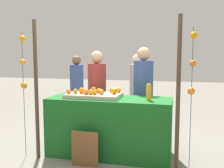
% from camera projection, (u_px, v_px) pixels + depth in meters
% --- Properties ---
extents(ground_plane, '(24.00, 24.00, 0.00)m').
position_uv_depth(ground_plane, '(110.00, 155.00, 4.11)').
color(ground_plane, gray).
extents(stall_counter, '(1.88, 0.70, 0.90)m').
position_uv_depth(stall_counter, '(110.00, 127.00, 4.06)').
color(stall_counter, '#196023').
rests_on(stall_counter, ground_plane).
extents(orange_tray, '(0.83, 0.53, 0.06)m').
position_uv_depth(orange_tray, '(94.00, 95.00, 4.08)').
color(orange_tray, '#B2AD99').
rests_on(orange_tray, stall_counter).
extents(orange_0, '(0.08, 0.08, 0.08)m').
position_uv_depth(orange_0, '(94.00, 90.00, 4.22)').
color(orange_0, orange).
rests_on(orange_0, orange_tray).
extents(orange_1, '(0.09, 0.09, 0.09)m').
position_uv_depth(orange_1, '(114.00, 91.00, 4.01)').
color(orange_1, orange).
rests_on(orange_1, orange_tray).
extents(orange_2, '(0.08, 0.08, 0.08)m').
position_uv_depth(orange_2, '(86.00, 92.00, 3.97)').
color(orange_2, orange).
rests_on(orange_2, orange_tray).
extents(orange_3, '(0.09, 0.09, 0.09)m').
position_uv_depth(orange_3, '(82.00, 91.00, 4.08)').
color(orange_3, orange).
rests_on(orange_3, orange_tray).
extents(orange_4, '(0.07, 0.07, 0.07)m').
position_uv_depth(orange_4, '(95.00, 92.00, 3.97)').
color(orange_4, orange).
rests_on(orange_4, orange_tray).
extents(orange_5, '(0.08, 0.08, 0.08)m').
position_uv_depth(orange_5, '(119.00, 90.00, 4.18)').
color(orange_5, orange).
rests_on(orange_5, orange_tray).
extents(orange_6, '(0.07, 0.07, 0.07)m').
position_uv_depth(orange_6, '(99.00, 91.00, 4.13)').
color(orange_6, orange).
rests_on(orange_6, orange_tray).
extents(orange_7, '(0.08, 0.08, 0.08)m').
position_uv_depth(orange_7, '(102.00, 92.00, 3.94)').
color(orange_7, orange).
rests_on(orange_7, orange_tray).
extents(orange_8, '(0.07, 0.07, 0.07)m').
position_uv_depth(orange_8, '(75.00, 91.00, 4.08)').
color(orange_8, orange).
rests_on(orange_8, orange_tray).
extents(orange_9, '(0.08, 0.08, 0.08)m').
position_uv_depth(orange_9, '(101.00, 91.00, 4.04)').
color(orange_9, orange).
rests_on(orange_9, orange_tray).
extents(orange_10, '(0.08, 0.08, 0.08)m').
position_uv_depth(orange_10, '(112.00, 90.00, 4.14)').
color(orange_10, orange).
rests_on(orange_10, orange_tray).
extents(orange_11, '(0.08, 0.08, 0.08)m').
position_uv_depth(orange_11, '(69.00, 91.00, 4.03)').
color(orange_11, orange).
rests_on(orange_11, orange_tray).
extents(orange_12, '(0.08, 0.08, 0.08)m').
position_uv_depth(orange_12, '(91.00, 92.00, 3.96)').
color(orange_12, orange).
rests_on(orange_12, orange_tray).
extents(juice_bottle, '(0.07, 0.07, 0.25)m').
position_uv_depth(juice_bottle, '(149.00, 92.00, 3.79)').
color(juice_bottle, orange).
rests_on(juice_bottle, stall_counter).
extents(chalkboard_sign, '(0.39, 0.03, 0.52)m').
position_uv_depth(chalkboard_sign, '(85.00, 149.00, 3.66)').
color(chalkboard_sign, brown).
rests_on(chalkboard_sign, ground_plane).
extents(vendor_left, '(0.33, 0.33, 1.63)m').
position_uv_depth(vendor_left, '(97.00, 100.00, 4.72)').
color(vendor_left, maroon).
rests_on(vendor_left, ground_plane).
extents(vendor_right, '(0.34, 0.34, 1.69)m').
position_uv_depth(vendor_right, '(143.00, 99.00, 4.56)').
color(vendor_right, '#384C8C').
rests_on(vendor_right, ground_plane).
extents(crowd_person_0, '(0.31, 0.31, 1.55)m').
position_uv_depth(crowd_person_0, '(77.00, 92.00, 6.05)').
color(crowd_person_0, '#384C8C').
rests_on(crowd_person_0, ground_plane).
extents(crowd_person_1, '(0.32, 0.32, 1.58)m').
position_uv_depth(crowd_person_1, '(137.00, 94.00, 5.51)').
color(crowd_person_1, '#99999E').
rests_on(crowd_person_1, ground_plane).
extents(canopy_post_left, '(0.06, 0.06, 2.07)m').
position_uv_depth(canopy_post_left, '(36.00, 91.00, 3.88)').
color(canopy_post_left, '#473828').
rests_on(canopy_post_left, ground_plane).
extents(canopy_post_right, '(0.06, 0.06, 2.07)m').
position_uv_depth(canopy_post_right, '(178.00, 96.00, 3.37)').
color(canopy_post_right, '#473828').
rests_on(canopy_post_right, ground_plane).
extents(garland_strand_left, '(0.10, 0.10, 1.91)m').
position_uv_depth(garland_strand_left, '(23.00, 66.00, 3.89)').
color(garland_strand_left, '#2D4C23').
rests_on(garland_strand_left, ground_plane).
extents(garland_strand_right, '(0.10, 0.10, 1.91)m').
position_uv_depth(garland_strand_right, '(192.00, 69.00, 3.27)').
color(garland_strand_right, '#2D4C23').
rests_on(garland_strand_right, ground_plane).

